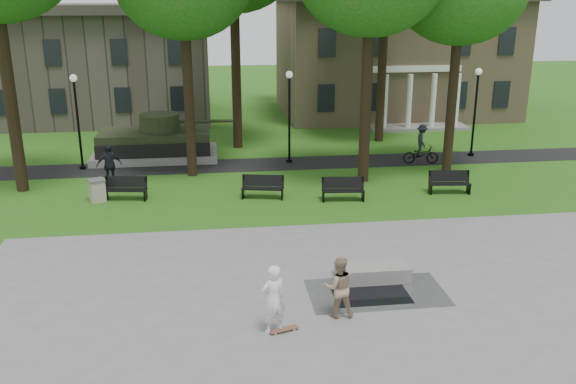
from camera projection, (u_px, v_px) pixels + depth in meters
name	position (u px, v px, depth m)	size (l,w,h in m)	color
ground	(323.00, 257.00, 20.31)	(120.00, 120.00, 0.00)	#2E5A15
plaza	(359.00, 336.00, 15.59)	(22.00, 16.00, 0.02)	gray
footpath	(281.00, 164.00, 31.63)	(44.00, 2.60, 0.01)	black
building_right	(393.00, 53.00, 44.76)	(17.00, 12.00, 8.60)	#9E8460
building_left	(101.00, 66.00, 42.86)	(15.00, 10.00, 7.20)	#4C443D
lamp_left	(77.00, 114.00, 29.82)	(0.36, 0.36, 4.73)	black
lamp_mid	(289.00, 109.00, 31.13)	(0.36, 0.36, 4.73)	black
lamp_right	(476.00, 105.00, 32.37)	(0.36, 0.36, 4.73)	black
tank_monument	(156.00, 143.00, 32.46)	(7.45, 3.40, 2.40)	gray
puddle	(372.00, 296.00, 17.63)	(2.20, 1.20, 0.00)	black
concrete_block	(373.00, 272.00, 18.68)	(2.20, 1.00, 0.45)	gray
skateboard	(284.00, 330.00, 15.76)	(0.78, 0.20, 0.07)	brown
skateboarder	(273.00, 299.00, 15.48)	(0.68, 0.45, 1.87)	white
friend_watching	(339.00, 287.00, 16.29)	(0.84, 0.65, 1.72)	#9D8165
pedestrian_walker	(109.00, 165.00, 27.66)	(1.15, 0.48, 1.97)	black
cyclist	(421.00, 148.00, 31.46)	(1.89, 1.09, 2.04)	black
park_bench_0	(125.00, 188.00, 25.93)	(1.85, 0.78, 1.00)	black
park_bench_1	(262.00, 186.00, 26.14)	(1.85, 0.88, 1.00)	black
park_bench_2	(343.00, 189.00, 25.83)	(1.83, 0.68, 1.00)	black
park_bench_3	(449.00, 182.00, 26.80)	(1.84, 0.72, 1.00)	black
trash_bin	(97.00, 190.00, 25.73)	(0.87, 0.87, 0.96)	#A39B86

